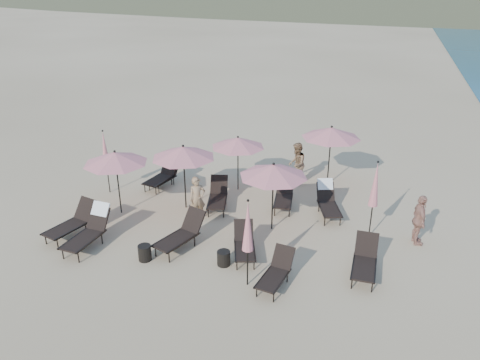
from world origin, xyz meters
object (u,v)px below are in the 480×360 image
(umbrella_closed_1, at_px, (375,185))
(umbrella_open_0, at_px, (115,158))
(side_table_0, at_px, (145,253))
(lounger_7, at_px, (162,175))
(umbrella_open_3, at_px, (238,142))
(lounger_10, at_px, (328,200))
(umbrella_open_1, at_px, (183,152))
(beachgoer_b, at_px, (297,164))
(side_table_1, at_px, (224,258))
(lounger_1, at_px, (90,229))
(lounger_4, at_px, (276,272))
(lounger_8, at_px, (218,196))
(lounger_5, at_px, (365,260))
(beachgoer_c, at_px, (419,220))
(umbrella_open_2, at_px, (273,171))
(beachgoer_a, at_px, (197,199))
(umbrella_closed_2, at_px, (105,150))
(lounger_9, at_px, (284,196))
(umbrella_closed_0, at_px, (248,227))
(lounger_6, at_px, (165,176))
(lounger_3, at_px, (244,244))
(lounger_0, at_px, (72,222))
(umbrella_open_4, at_px, (331,133))

(umbrella_closed_1, bearing_deg, umbrella_open_0, -173.85)
(side_table_0, bearing_deg, lounger_7, 110.47)
(umbrella_open_3, height_order, side_table_0, umbrella_open_3)
(lounger_10, bearing_deg, umbrella_closed_1, -57.66)
(umbrella_open_1, relative_size, beachgoer_b, 1.40)
(umbrella_open_0, bearing_deg, lounger_10, 16.79)
(side_table_1, bearing_deg, lounger_1, -177.45)
(lounger_4, bearing_deg, lounger_8, 137.64)
(umbrella_open_3, bearing_deg, side_table_1, -76.96)
(beachgoer_b, bearing_deg, umbrella_closed_1, 36.63)
(side_table_0, bearing_deg, umbrella_open_0, 132.40)
(umbrella_open_3, bearing_deg, lounger_10, -15.70)
(lounger_5, height_order, beachgoer_b, beachgoer_b)
(lounger_10, height_order, umbrella_open_0, umbrella_open_0)
(lounger_7, xyz_separation_m, beachgoer_c, (9.49, -1.61, 0.37))
(lounger_8, height_order, umbrella_closed_1, umbrella_closed_1)
(umbrella_open_2, height_order, beachgoer_a, umbrella_open_2)
(umbrella_closed_2, bearing_deg, lounger_5, -15.15)
(umbrella_closed_2, bearing_deg, lounger_9, 6.71)
(lounger_8, bearing_deg, beachgoer_c, -18.91)
(umbrella_open_0, xyz_separation_m, umbrella_closed_0, (5.44, -2.70, -0.28))
(umbrella_closed_0, bearing_deg, umbrella_open_1, 132.35)
(umbrella_closed_0, bearing_deg, lounger_4, 17.43)
(lounger_6, relative_size, lounger_9, 0.94)
(umbrella_open_0, distance_m, beachgoer_c, 9.98)
(lounger_8, bearing_deg, lounger_7, 143.61)
(lounger_3, xyz_separation_m, lounger_7, (-4.58, 3.89, 0.03))
(lounger_6, bearing_deg, lounger_4, -28.88)
(lounger_0, xyz_separation_m, side_table_1, (5.18, -0.15, -0.26))
(umbrella_open_4, distance_m, umbrella_closed_1, 4.14)
(umbrella_open_4, xyz_separation_m, side_table_0, (-4.39, -7.05, -1.93))
(lounger_8, xyz_separation_m, umbrella_open_2, (2.23, -0.97, 1.63))
(lounger_9, bearing_deg, umbrella_closed_0, -97.20)
(lounger_6, relative_size, side_table_1, 3.57)
(umbrella_open_3, distance_m, umbrella_open_4, 3.61)
(lounger_8, distance_m, side_table_0, 3.98)
(umbrella_open_0, bearing_deg, lounger_5, -8.48)
(lounger_8, height_order, umbrella_open_3, umbrella_open_3)
(lounger_4, distance_m, umbrella_open_3, 6.44)
(lounger_5, xyz_separation_m, lounger_6, (-7.95, 3.85, -0.05))
(lounger_3, relative_size, umbrella_open_0, 0.71)
(umbrella_closed_0, bearing_deg, umbrella_open_4, 80.89)
(lounger_10, xyz_separation_m, side_table_1, (-2.42, -4.09, -0.29))
(beachgoer_c, bearing_deg, lounger_7, 67.77)
(lounger_1, height_order, lounger_8, lounger_1)
(lounger_6, bearing_deg, umbrella_open_3, 22.69)
(lounger_7, distance_m, umbrella_closed_1, 8.34)
(lounger_8, xyz_separation_m, side_table_0, (-0.89, -3.87, -0.21))
(side_table_0, bearing_deg, lounger_0, 168.19)
(umbrella_open_4, height_order, umbrella_closed_0, umbrella_closed_0)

